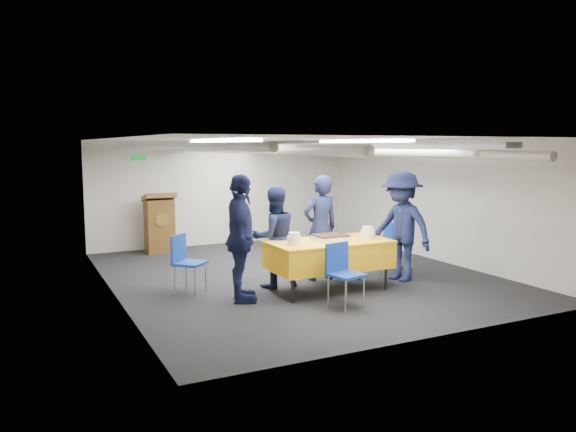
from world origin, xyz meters
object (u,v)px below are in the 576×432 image
at_px(chair_right, 387,243).
at_px(sailor_b, 274,237).
at_px(serving_table, 329,254).
at_px(sheet_cake, 331,237).
at_px(sailor_d, 401,226).
at_px(podium, 159,223).
at_px(chair_near, 342,268).
at_px(sailor_c, 241,238).
at_px(sailor_a, 320,228).
at_px(chair_left, 185,257).

distance_m(chair_right, sailor_b, 2.15).
bearing_deg(serving_table, sheet_cake, 35.82).
bearing_deg(sailor_d, podium, -158.09).
height_order(sheet_cake, chair_near, chair_near).
height_order(sheet_cake, sailor_c, sailor_c).
height_order(sailor_a, sailor_d, sailor_d).
xyz_separation_m(sheet_cake, sailor_d, (1.34, 0.03, 0.08)).
bearing_deg(chair_right, serving_table, -159.08).
distance_m(chair_near, chair_left, 2.40).
bearing_deg(podium, chair_left, -97.09).
relative_size(chair_near, chair_right, 1.00).
height_order(serving_table, podium, podium).
xyz_separation_m(chair_right, sailor_a, (-1.26, 0.10, 0.33)).
bearing_deg(serving_table, chair_left, 156.45).
height_order(chair_near, sailor_a, sailor_a).
xyz_separation_m(podium, chair_near, (1.32, -4.98, -0.08)).
bearing_deg(sailor_d, serving_table, -101.16).
height_order(chair_right, chair_left, same).
distance_m(sheet_cake, chair_near, 0.92).
bearing_deg(chair_left, sailor_a, -5.18).
relative_size(serving_table, sailor_c, 1.02).
distance_m(sailor_a, sailor_d, 1.31).
bearing_deg(podium, sailor_a, -62.97).
relative_size(chair_left, sailor_c, 0.48).
height_order(podium, chair_left, podium).
height_order(podium, sailor_b, sailor_b).
xyz_separation_m(serving_table, chair_left, (-1.99, 0.87, -0.03)).
relative_size(podium, sailor_c, 0.69).
xyz_separation_m(chair_left, sailor_b, (1.34, -0.29, 0.25)).
distance_m(chair_left, sailor_c, 1.08).
height_order(chair_left, sailor_c, sailor_c).
height_order(sheet_cake, sailor_b, sailor_b).
xyz_separation_m(chair_near, sailor_a, (0.48, 1.46, 0.33)).
height_order(chair_left, sailor_b, sailor_b).
bearing_deg(sailor_d, sailor_a, -131.13).
distance_m(serving_table, sailor_c, 1.46).
distance_m(serving_table, sailor_d, 1.43).
distance_m(sheet_cake, sailor_d, 1.35).
bearing_deg(chair_left, sailor_d, -13.38).
xyz_separation_m(serving_table, sailor_a, (0.23, 0.67, 0.30)).
distance_m(chair_near, sailor_a, 1.57).
bearing_deg(sailor_c, sailor_a, -50.49).
bearing_deg(chair_left, chair_near, -43.76).
distance_m(chair_right, chair_left, 3.48).
relative_size(chair_near, sailor_d, 0.49).
xyz_separation_m(chair_near, sailor_c, (-1.16, 0.83, 0.37)).
bearing_deg(sailor_d, sheet_cake, -102.52).
xyz_separation_m(sheet_cake, sailor_a, (0.18, 0.63, 0.05)).
xyz_separation_m(chair_left, sailor_c, (0.57, -0.83, 0.37)).
distance_m(serving_table, chair_right, 1.59).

